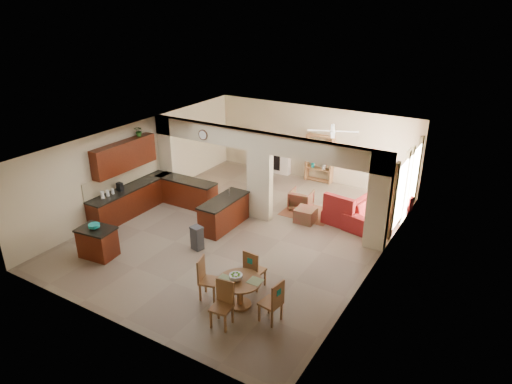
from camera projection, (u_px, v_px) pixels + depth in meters
The scene contains 39 objects.
floor at pixel (243, 230), 13.73m from camera, with size 10.00×10.00×0.00m, color #7B6A55.
ceiling at pixel (242, 140), 12.63m from camera, with size 10.00×10.00×0.00m, color white.
wall_back at pixel (314, 143), 17.13m from camera, with size 8.00×8.00×0.00m, color beige.
wall_front at pixel (110, 268), 9.24m from camera, with size 8.00×8.00×0.00m, color beige.
wall_left at pixel (140, 163), 15.06m from camera, with size 10.00×10.00×0.00m, color beige.
wall_right at pixel (378, 219), 11.30m from camera, with size 10.00×10.00×0.00m, color beige.
partition_left_pier at pixel (167, 156), 15.71m from camera, with size 0.60×0.25×2.80m, color beige.
partition_center_pier at pixel (260, 185), 14.09m from camera, with size 0.80×0.25×2.20m, color beige.
partition_right_pier at pixel (379, 202), 12.23m from camera, with size 0.60×0.25×2.80m, color beige.
partition_header at pixel (260, 142), 13.54m from camera, with size 8.00×0.25×0.60m, color beige.
kitchen_counter at pixel (154, 196), 14.89m from camera, with size 2.52×3.29×1.48m.
upper_cabinets at pixel (124, 156), 14.14m from camera, with size 0.35×2.40×0.90m, color #3B0F06.
peninsula at pixel (224, 213), 13.75m from camera, with size 0.70×1.85×0.91m.
wall_clock at pixel (203, 135), 14.38m from camera, with size 0.34×0.34×0.03m, color #502C1A.
rug at pixel (308, 212), 14.82m from camera, with size 1.60×1.30×0.01m, color brown.
fireplace at pixel (274, 157), 18.06m from camera, with size 1.60×0.35×1.20m.
shelving_unit at pixel (319, 159), 17.02m from camera, with size 1.00×0.32×1.80m, color brown.
window_a at pixel (400, 194), 13.21m from camera, with size 0.02×0.90×1.90m, color white.
window_b at pixel (414, 176), 14.55m from camera, with size 0.02×0.90×1.90m, color white.
glazed_door at pixel (407, 189), 13.94m from camera, with size 0.02×0.70×2.10m, color white.
drape_a_left at pixel (393, 201), 12.75m from camera, with size 0.10×0.28×2.30m, color #41211A.
drape_a_right at pixel (404, 187), 13.70m from camera, with size 0.10×0.28×2.30m, color #41211A.
drape_b_left at pixel (408, 182), 14.09m from camera, with size 0.10×0.28×2.30m, color #41211A.
drape_b_right at pixel (417, 170), 15.04m from camera, with size 0.10×0.28×2.30m, color #41211A.
ceiling_fan at pixel (333, 131), 14.38m from camera, with size 1.00×1.00×0.10m, color white.
kitchen_island at pixel (98, 242), 12.19m from camera, with size 1.03×0.79×0.83m.
teal_bowl at pixel (94, 227), 11.98m from camera, with size 0.30×0.30×0.14m, color #148A83.
trash_can at pixel (197, 239), 12.58m from camera, with size 0.30×0.25×0.63m, color #313133.
dining_table at pixel (240, 288), 10.19m from camera, with size 1.00×1.00×0.68m.
fruit_bowl at pixel (236, 277), 10.07m from camera, with size 0.30×0.30×0.16m, color #5CB326.
sofa at pixel (379, 209), 14.16m from camera, with size 1.05×2.69×0.79m, color maroon.
chaise at pixel (341, 217), 14.10m from camera, with size 1.00×0.82×0.40m, color maroon.
armchair at pixel (301, 200), 14.96m from camera, with size 0.70×0.72×0.66m, color maroon.
ottoman at pixel (306, 215), 14.17m from camera, with size 0.60×0.60×0.44m, color maroon.
plant at pixel (139, 131), 14.47m from camera, with size 0.30×0.26×0.33m, color #174913.
chair_north at pixel (253, 268), 10.77m from camera, with size 0.45×0.45×1.02m.
chair_east at pixel (274, 301), 9.63m from camera, with size 0.48×0.48×1.02m.
chair_south at pixel (223, 302), 9.60m from camera, with size 0.47×0.47×1.02m.
chair_west at pixel (206, 277), 10.45m from camera, with size 0.52×0.52×1.02m.
Camera 1 is at (6.58, -10.25, 6.46)m, focal length 32.00 mm.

